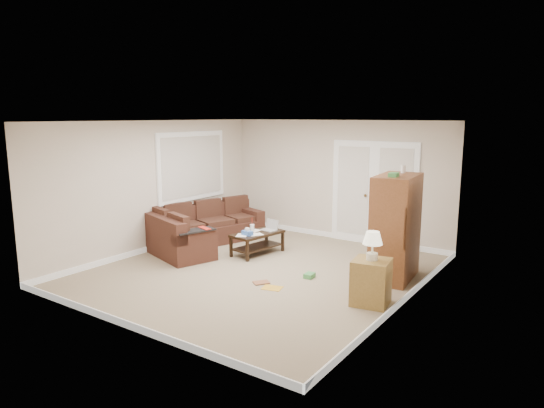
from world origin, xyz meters
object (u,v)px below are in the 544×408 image
Objects in this scene: tv_armoire at (395,227)px; side_cabinet at (371,278)px; coffee_table at (258,242)px; sectional_sofa at (198,232)px.

side_cabinet is (0.14, -1.24, -0.47)m from tv_armoire.
side_cabinet reaches higher than coffee_table.
sectional_sofa is 4.13m from side_cabinet.
tv_armoire is 1.74× the size of side_cabinet.
sectional_sofa is 1.32m from coffee_table.
sectional_sofa is 1.59× the size of tv_armoire.
coffee_table is 0.60× the size of tv_armoire.
tv_armoire is 1.33m from side_cabinet.
coffee_table is at bearing 148.73° from side_cabinet.
coffee_table is 1.05× the size of side_cabinet.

